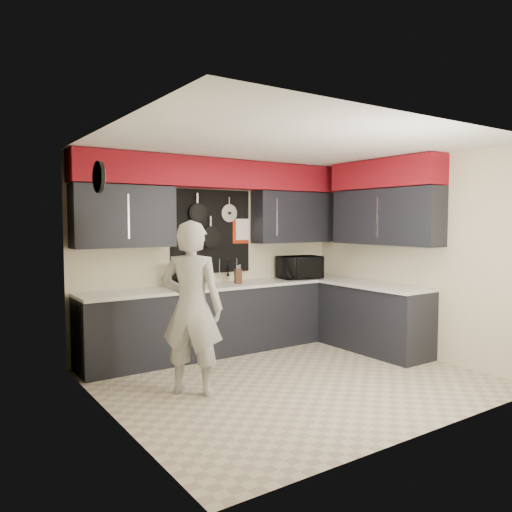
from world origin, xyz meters
TOP-DOWN VIEW (x-y plane):
  - ground at (0.00, 0.00)m, footprint 4.00×4.00m
  - back_wall_assembly at (0.01, 1.60)m, footprint 4.00×0.36m
  - right_wall_assembly at (1.85, 0.26)m, footprint 0.36×3.50m
  - left_wall_assembly at (-1.99, 0.02)m, footprint 0.05×3.50m
  - base_cabinets at (0.49, 1.13)m, footprint 3.95×2.20m
  - microwave at (1.26, 1.42)m, footprint 0.67×0.52m
  - knife_block at (0.19, 1.42)m, footprint 0.11×0.11m
  - utensil_crock at (-0.36, 1.49)m, footprint 0.12×0.12m
  - coffee_maker at (-0.67, 1.43)m, footprint 0.23×0.26m
  - person at (-1.12, 0.21)m, footprint 0.76×0.76m

SIDE VIEW (x-z plane):
  - ground at x=0.00m, z-range 0.00..0.00m
  - base_cabinets at x=0.49m, z-range 0.00..0.92m
  - person at x=-1.12m, z-range 0.00..1.78m
  - utensil_crock at x=-0.36m, z-range 0.92..1.07m
  - knife_block at x=0.19m, z-range 0.92..1.12m
  - coffee_maker at x=-0.67m, z-range 0.93..1.24m
  - microwave at x=1.26m, z-range 0.92..1.25m
  - left_wall_assembly at x=-1.99m, z-range 0.03..2.63m
  - right_wall_assembly at x=1.85m, z-range 0.64..3.24m
  - back_wall_assembly at x=0.01m, z-range 0.71..3.31m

